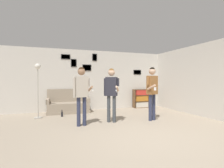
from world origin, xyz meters
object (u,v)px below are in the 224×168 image
Objects in this scene: couch at (68,105)px; person_player_foreground_center at (111,89)px; bookshelf at (141,98)px; bottle_on_floor at (62,114)px; person_watcher_holding_cup at (152,87)px; floor_lamp at (38,80)px; person_player_foreground_left at (82,90)px.

person_player_foreground_center is at bearing -62.09° from couch.
couch is at bearing -176.93° from bookshelf.
couch is 0.86m from bottle_on_floor.
couch is at bearing 136.61° from person_watcher_holding_cup.
person_player_foreground_left is at bearing -50.78° from floor_lamp.
bookshelf is at bearing 36.95° from person_player_foreground_left.
couch is 0.88× the size of floor_lamp.
floor_lamp is 1.49m from bottle_on_floor.
bottle_on_floor is at bearing 150.31° from person_watcher_holding_cup.
person_player_foreground_center is (2.26, -1.44, -0.29)m from floor_lamp.
bookshelf is 0.50× the size of person_watcher_holding_cup.
person_watcher_holding_cup is at bearing -1.65° from person_player_foreground_left.
couch is at bearing 34.19° from floor_lamp.
person_player_foreground_center is at bearing -134.84° from bookshelf.
floor_lamp reaches higher than person_player_foreground_center.
person_player_foreground_left is 0.98m from person_player_foreground_center.
couch is at bearing 94.57° from person_player_foreground_left.
couch is 6.72× the size of bottle_on_floor.
bottle_on_floor is at bearing -2.68° from floor_lamp.
floor_lamp is at bearing 177.32° from bottle_on_floor.
person_watcher_holding_cup is 3.39m from bottle_on_floor.
floor_lamp is at bearing 155.64° from person_watcher_holding_cup.
person_player_foreground_left is at bearing 178.35° from person_watcher_holding_cup.
person_player_foreground_left is at bearing -143.05° from bookshelf.
floor_lamp is at bearing 129.22° from person_player_foreground_left.
bottle_on_floor is (-1.45, 1.40, -0.97)m from person_player_foreground_center.
person_player_foreground_left reaches higher than bottle_on_floor.
person_player_foreground_left is at bearing -72.93° from bottle_on_floor.
person_player_foreground_left is (-3.34, -2.51, 0.63)m from bookshelf.
person_watcher_holding_cup reaches higher than bottle_on_floor.
person_player_foreground_center is 1.38m from person_watcher_holding_cup.
person_player_foreground_center is (-2.37, -2.38, 0.62)m from bookshelf.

